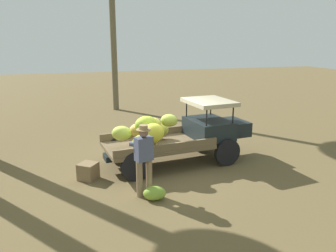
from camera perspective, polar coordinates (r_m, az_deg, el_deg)
name	(u,v)px	position (r m, az deg, el deg)	size (l,w,h in m)	color
ground_plane	(159,164)	(9.98, -1.59, -6.59)	(60.00, 60.00, 0.00)	brown
truck	(181,133)	(9.89, 2.21, -1.28)	(4.56, 2.09, 1.84)	black
farmer	(144,156)	(7.77, -4.17, -5.13)	(0.54, 0.50, 1.73)	#896F51
wooden_crate	(88,171)	(9.14, -13.53, -7.55)	(0.44, 0.44, 0.44)	olive
loose_banana_bunch	(155,193)	(7.84, -2.32, -11.44)	(0.53, 0.33, 0.33)	#84AC36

